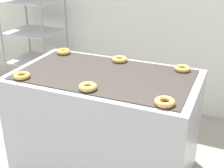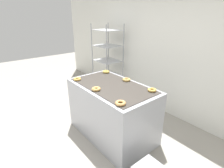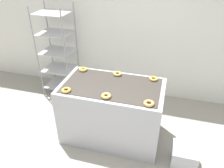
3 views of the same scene
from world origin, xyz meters
name	(u,v)px [view 3 (image 3 of 3)]	position (x,y,z in m)	size (l,w,h in m)	color
ground_plane	(99,167)	(0.00, 0.00, 0.00)	(14.00, 14.00, 0.00)	#9E998E
wall_back	(132,28)	(0.00, 2.12, 1.40)	(8.00, 0.05, 2.80)	silver
fryer_machine	(112,111)	(0.00, 0.69, 0.48)	(1.52, 0.88, 0.96)	#A8AAB2
baking_rack_cart	(58,52)	(-1.40, 1.68, 0.93)	(0.63, 0.55, 1.84)	gray
glaze_bin	(184,157)	(1.14, 0.36, 0.16)	(0.35, 0.34, 0.33)	#A8AAB2
donut_near_left	(66,90)	(-0.57, 0.36, 0.98)	(0.13, 0.13, 0.04)	gold
donut_near_center	(106,96)	(0.01, 0.37, 0.98)	(0.14, 0.14, 0.04)	tan
donut_near_right	(149,103)	(0.58, 0.36, 0.98)	(0.14, 0.14, 0.04)	tan
donut_far_left	(83,69)	(-0.58, 1.01, 0.98)	(0.14, 0.14, 0.04)	gold
donut_far_center	(118,74)	(0.00, 1.02, 0.98)	(0.14, 0.14, 0.04)	tan
donut_far_right	(154,79)	(0.57, 1.01, 0.98)	(0.13, 0.13, 0.04)	gold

